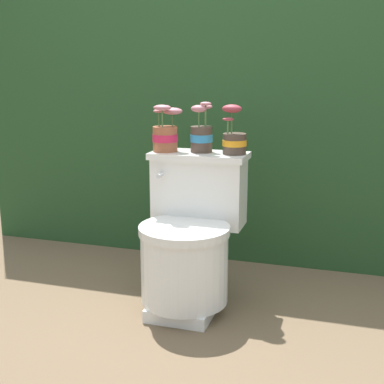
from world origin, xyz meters
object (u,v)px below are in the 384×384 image
Objects in this scene: potted_plant_left at (166,134)px; potted_plant_middle at (234,138)px; potted_plant_midleft at (201,134)px; toilet at (189,241)px.

potted_plant_left is 0.97× the size of potted_plant_middle.
potted_plant_middle is at bearing -5.06° from potted_plant_midleft.
potted_plant_midleft reaches higher than potted_plant_left.
potted_plant_left is at bearing -169.78° from potted_plant_midleft.
potted_plant_middle is (0.32, 0.02, -0.01)m from potted_plant_left.
potted_plant_left is 0.94× the size of potted_plant_midleft.
potted_plant_midleft reaches higher than potted_plant_middle.
toilet is 3.09× the size of potted_plant_middle.
toilet is at bearing -91.80° from potted_plant_midleft.
potted_plant_midleft is at bearing 174.94° from potted_plant_middle.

